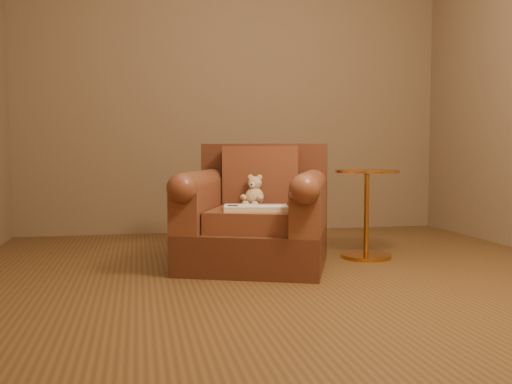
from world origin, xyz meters
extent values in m
plane|color=brown|center=(0.00, 0.00, 0.00)|extent=(4.00, 4.00, 0.00)
cube|color=#7B654B|center=(0.00, 2.00, 1.35)|extent=(4.00, 0.02, 2.70)
cube|color=#522A1B|center=(-0.16, 0.30, 0.13)|extent=(1.15, 1.13, 0.25)
cube|color=#522A1B|center=(-0.02, 0.66, 0.53)|extent=(0.87, 0.41, 0.56)
cube|color=brown|center=(-0.18, 0.26, 0.32)|extent=(0.72, 0.78, 0.14)
cube|color=brown|center=(-0.07, 0.55, 0.59)|extent=(0.54, 0.33, 0.41)
cube|color=brown|center=(-0.52, 0.39, 0.40)|extent=(0.45, 0.78, 0.29)
cube|color=brown|center=(0.15, 0.13, 0.40)|extent=(0.45, 0.78, 0.29)
cylinder|color=brown|center=(-0.52, 0.39, 0.54)|extent=(0.45, 0.78, 0.18)
cylinder|color=brown|center=(0.15, 0.13, 0.54)|extent=(0.45, 0.78, 0.18)
ellipsoid|color=#C6B08B|center=(-0.14, 0.43, 0.45)|extent=(0.13, 0.11, 0.13)
sphere|color=#C6B08B|center=(-0.14, 0.43, 0.54)|extent=(0.09, 0.09, 0.09)
ellipsoid|color=#C6B08B|center=(-0.16, 0.46, 0.58)|extent=(0.04, 0.02, 0.04)
ellipsoid|color=#C6B08B|center=(-0.11, 0.42, 0.58)|extent=(0.04, 0.02, 0.04)
ellipsoid|color=beige|center=(-0.16, 0.40, 0.53)|extent=(0.04, 0.03, 0.04)
sphere|color=black|center=(-0.17, 0.38, 0.54)|extent=(0.01, 0.01, 0.01)
ellipsoid|color=#C6B08B|center=(-0.22, 0.41, 0.45)|extent=(0.04, 0.08, 0.04)
ellipsoid|color=#C6B08B|center=(-0.12, 0.35, 0.45)|extent=(0.04, 0.08, 0.04)
ellipsoid|color=#C6B08B|center=(-0.21, 0.38, 0.41)|extent=(0.05, 0.08, 0.04)
ellipsoid|color=#C6B08B|center=(-0.15, 0.34, 0.41)|extent=(0.05, 0.08, 0.04)
cube|color=beige|center=(-0.19, 0.15, 0.40)|extent=(0.44, 0.30, 0.03)
cube|color=white|center=(-0.29, 0.17, 0.42)|extent=(0.23, 0.27, 0.00)
cube|color=white|center=(-0.09, 0.13, 0.42)|extent=(0.23, 0.27, 0.00)
cube|color=beige|center=(-0.19, 0.15, 0.42)|extent=(0.05, 0.24, 0.00)
cube|color=#0F1638|center=(-0.33, 0.18, 0.42)|extent=(0.08, 0.09, 0.00)
cube|color=slate|center=(-0.07, 0.22, 0.42)|extent=(0.19, 0.08, 0.00)
cylinder|color=#C28335|center=(0.67, 0.45, 0.01)|extent=(0.36, 0.36, 0.03)
cylinder|color=#C28335|center=(0.67, 0.45, 0.31)|extent=(0.04, 0.04, 0.58)
cylinder|color=#C28335|center=(0.67, 0.45, 0.62)|extent=(0.45, 0.45, 0.02)
cylinder|color=#C28335|center=(0.67, 0.45, 0.60)|extent=(0.04, 0.04, 0.02)
camera|label=1|loc=(-0.91, -3.32, 0.75)|focal=40.00mm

